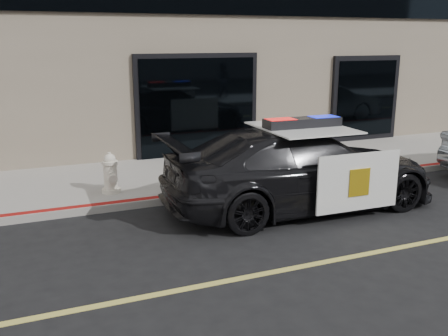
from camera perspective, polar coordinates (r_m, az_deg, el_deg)
name	(u,v)px	position (r m, az deg, el deg)	size (l,w,h in m)	color
ground	(402,247)	(8.56, 19.69, -8.53)	(120.00, 120.00, 0.00)	black
sidewalk_n	(258,167)	(12.68, 3.88, 0.08)	(60.00, 3.50, 0.15)	gray
police_car	(301,168)	(9.81, 8.77, 0.02)	(2.61, 5.54, 1.79)	black
fire_hydrant	(111,174)	(10.49, -12.84, -0.68)	(0.38, 0.53, 0.84)	silver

